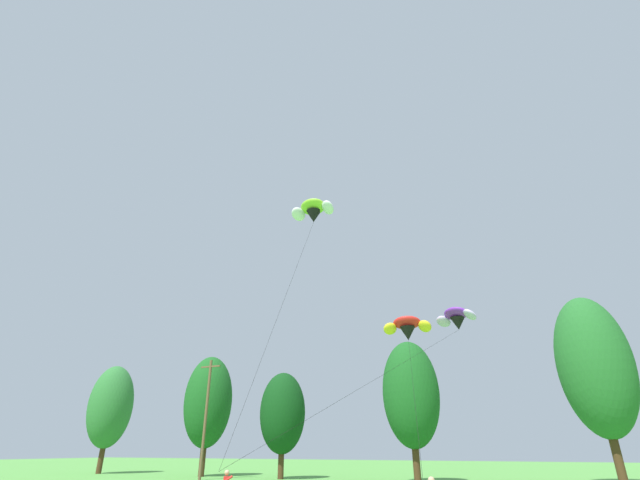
{
  "coord_description": "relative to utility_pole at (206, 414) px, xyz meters",
  "views": [
    {
      "loc": [
        8.02,
        3.41,
        2.52
      ],
      "look_at": [
        -2.19,
        25.64,
        13.87
      ],
      "focal_mm": 25.32,
      "sensor_mm": 36.0,
      "label": 1
    }
  ],
  "objects": [
    {
      "name": "parafoil_kite_far_lime_white",
      "position": [
        15.84,
        -10.2,
        12.89
      ],
      "size": [
        3.65,
        8.9,
        17.65
      ],
      "color": "#93D633"
    },
    {
      "name": "treeline_tree_b",
      "position": [
        -3.33,
        4.43,
        1.61
      ],
      "size": [
        4.95,
        4.95,
        11.67
      ],
      "color": "#472D19",
      "rests_on": "ground_plane"
    },
    {
      "name": "treeline_tree_a",
      "position": [
        -17.26,
        4.29,
        1.58
      ],
      "size": [
        4.93,
        4.93,
        11.61
      ],
      "color": "#472D19",
      "rests_on": "ground_plane"
    },
    {
      "name": "treeline_tree_c",
      "position": [
        5.87,
        4.1,
        0.22
      ],
      "size": [
        4.33,
        4.33,
        9.36
      ],
      "color": "#472D19",
      "rests_on": "ground_plane"
    },
    {
      "name": "parafoil_kite_high_purple",
      "position": [
        23.8,
        -1.0,
        6.24
      ],
      "size": [
        10.22,
        18.76,
        10.98
      ],
      "color": "purple"
    },
    {
      "name": "treeline_tree_e",
      "position": [
        33.14,
        7.56,
        3.33
      ],
      "size": [
        5.72,
        5.72,
        14.5
      ],
      "color": "#472D19",
      "rests_on": "ground_plane"
    },
    {
      "name": "treeline_tree_d",
      "position": [
        18.42,
        4.4,
        1.43
      ],
      "size": [
        4.87,
        4.87,
        11.37
      ],
      "color": "#472D19",
      "rests_on": "ground_plane"
    },
    {
      "name": "parafoil_kite_mid_red_yellow",
      "position": [
        20.17,
        -2.16,
        5.59
      ],
      "size": [
        6.26,
        18.17,
        10.44
      ],
      "color": "red"
    },
    {
      "name": "utility_pole",
      "position": [
        0.0,
        0.0,
        0.0
      ],
      "size": [
        2.2,
        0.26,
        10.37
      ],
      "color": "brown",
      "rests_on": "ground_plane"
    }
  ]
}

